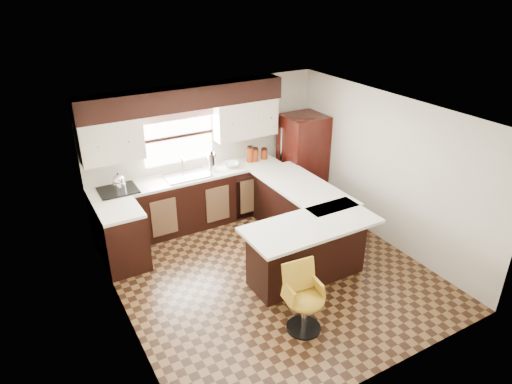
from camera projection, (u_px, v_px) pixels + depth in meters
floor at (271, 272)px, 6.75m from camera, size 4.40×4.40×0.00m
ceiling at (274, 114)px, 5.70m from camera, size 4.40×4.40×0.00m
wall_back at (206, 151)px, 7.94m from camera, size 4.40×0.00×4.40m
wall_front at (389, 287)px, 4.50m from camera, size 4.40×0.00×4.40m
wall_left at (118, 240)px, 5.29m from camera, size 0.00×4.40×4.40m
wall_right at (386, 170)px, 7.16m from camera, size 0.00×4.40×4.40m
base_cab_back at (192, 201)px, 7.84m from camera, size 3.30×0.60×0.90m
base_cab_left at (123, 239)px, 6.72m from camera, size 0.60×0.70×0.90m
counter_back at (190, 176)px, 7.63m from camera, size 3.30×0.60×0.04m
counter_left at (119, 211)px, 6.52m from camera, size 0.60×0.70×0.04m
soffit at (185, 98)px, 7.18m from camera, size 3.40×0.35×0.36m
upper_cab_left at (111, 141)px, 6.86m from camera, size 0.94×0.35×0.64m
upper_cab_right at (245, 119)px, 7.88m from camera, size 1.14×0.35×0.64m
window_pane at (178, 136)px, 7.55m from camera, size 1.20×0.02×0.90m
valance at (177, 114)px, 7.35m from camera, size 1.30×0.06×0.18m
sink at (187, 175)px, 7.58m from camera, size 0.75×0.45×0.03m
dishwasher at (250, 196)px, 8.07m from camera, size 0.58×0.03×0.78m
cooktop at (118, 190)px, 7.06m from camera, size 0.58×0.50×0.02m
peninsula_long at (298, 214)px, 7.44m from camera, size 0.60×1.95×0.90m
peninsula_return at (307, 251)px, 6.44m from camera, size 1.65×0.60×0.90m
counter_pen_long at (302, 187)px, 7.26m from camera, size 0.84×1.95×0.04m
counter_pen_return at (311, 225)px, 6.16m from camera, size 1.89×0.84×0.04m
refrigerator at (302, 160)px, 8.48m from camera, size 0.73×0.70×1.71m
bar_chair at (305, 300)px, 5.49m from camera, size 0.52×0.52×0.88m
kettle at (118, 181)px, 7.01m from camera, size 0.20×0.20×0.27m
percolator at (212, 162)px, 7.74m from camera, size 0.14×0.14×0.31m
mixing_bowl at (231, 164)px, 7.95m from camera, size 0.36×0.36×0.07m
canister_large at (250, 155)px, 8.10m from camera, size 0.13×0.13×0.26m
canister_med at (255, 155)px, 8.15m from camera, size 0.14×0.14×0.22m
canister_small at (264, 154)px, 8.25m from camera, size 0.12×0.12×0.17m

